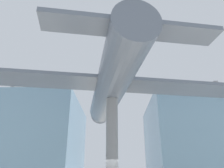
% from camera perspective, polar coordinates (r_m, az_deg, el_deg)
% --- Properties ---
extents(glass_pavilion_left, '(11.21, 10.78, 9.98)m').
position_cam_1_polar(glass_pavilion_left, '(25.72, -21.76, -15.10)').
color(glass_pavilion_left, '#60849E').
rests_on(glass_pavilion_left, ground_plane).
extents(glass_pavilion_right, '(11.21, 10.78, 9.98)m').
position_cam_1_polar(glass_pavilion_right, '(25.56, 23.13, -14.85)').
color(glass_pavilion_right, '#60849E').
rests_on(glass_pavilion_right, ground_plane).
extents(support_pylon_central, '(0.58, 0.58, 5.53)m').
position_cam_1_polar(support_pylon_central, '(10.88, 0.00, -17.81)').
color(support_pylon_central, slate).
rests_on(support_pylon_central, ground_plane).
extents(suspended_airplane, '(19.69, 12.25, 3.11)m').
position_cam_1_polar(suspended_airplane, '(11.94, -0.11, -0.21)').
color(suspended_airplane, '#4C5666').
rests_on(suspended_airplane, support_pylon_central).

